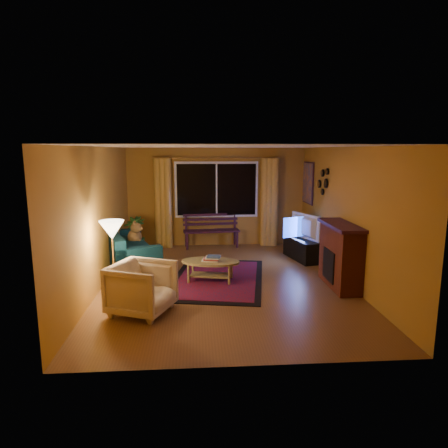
{
  "coord_description": "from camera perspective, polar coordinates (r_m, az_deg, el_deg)",
  "views": [
    {
      "loc": [
        -0.54,
        -7.17,
        2.44
      ],
      "look_at": [
        0.0,
        0.3,
        1.05
      ],
      "focal_mm": 32.0,
      "sensor_mm": 36.0,
      "label": 1
    }
  ],
  "objects": [
    {
      "name": "fireplace",
      "position": [
        7.49,
        16.3,
        -4.53
      ],
      "size": [
        0.4,
        1.2,
        1.1
      ],
      "primitive_type": "cube",
      "color": "maroon",
      "rests_on": "ground"
    },
    {
      "name": "wall_right",
      "position": [
        7.79,
        17.0,
        1.26
      ],
      "size": [
        0.02,
        6.0,
        2.5
      ],
      "primitive_type": "cube",
      "color": "#B57C29",
      "rests_on": "ground"
    },
    {
      "name": "tv_console",
      "position": [
        9.21,
        11.01,
        -3.53
      ],
      "size": [
        0.61,
        1.19,
        0.47
      ],
      "primitive_type": "cube",
      "rotation": [
        0.0,
        0.0,
        0.22
      ],
      "color": "black",
      "rests_on": "ground"
    },
    {
      "name": "wall_left",
      "position": [
        7.47,
        -17.4,
        0.86
      ],
      "size": [
        0.02,
        6.0,
        2.5
      ],
      "primitive_type": "cube",
      "color": "#B57C29",
      "rests_on": "ground"
    },
    {
      "name": "curtain_rod",
      "position": [
        10.09,
        -1.08,
        9.43
      ],
      "size": [
        3.2,
        0.03,
        0.03
      ],
      "primitive_type": "cylinder",
      "rotation": [
        0.0,
        1.57,
        0.0
      ],
      "color": "#BF8C3F",
      "rests_on": "wall_back"
    },
    {
      "name": "coffee_table",
      "position": [
        7.56,
        -1.95,
        -6.72
      ],
      "size": [
        1.29,
        1.29,
        0.4
      ],
      "primitive_type": "cylinder",
      "rotation": [
        0.0,
        0.0,
        -0.2
      ],
      "color": "#94864A",
      "rests_on": "ground"
    },
    {
      "name": "potted_plant",
      "position": [
        9.77,
        -12.64,
        -1.57
      ],
      "size": [
        0.61,
        0.61,
        0.88
      ],
      "primitive_type": "imported",
      "rotation": [
        0.0,
        0.0,
        -0.28
      ],
      "color": "#235B1E",
      "rests_on": "ground"
    },
    {
      "name": "bench",
      "position": [
        10.17,
        -1.8,
        -2.15
      ],
      "size": [
        1.44,
        0.54,
        0.42
      ],
      "primitive_type": "cube",
      "rotation": [
        0.0,
        0.0,
        0.09
      ],
      "color": "#2E1122",
      "rests_on": "ground"
    },
    {
      "name": "floor",
      "position": [
        7.59,
        0.16,
        -8.3
      ],
      "size": [
        4.5,
        6.0,
        0.02
      ],
      "primitive_type": "cube",
      "color": "brown",
      "rests_on": "ground"
    },
    {
      "name": "wall_back",
      "position": [
        10.26,
        -1.09,
        3.85
      ],
      "size": [
        4.5,
        0.02,
        2.5
      ],
      "primitive_type": "cube",
      "color": "#B57C29",
      "rests_on": "ground"
    },
    {
      "name": "mirror_cluster",
      "position": [
        8.93,
        13.9,
        6.1
      ],
      "size": [
        0.06,
        0.6,
        0.56
      ],
      "primitive_type": null,
      "color": "black",
      "rests_on": "wall_right"
    },
    {
      "name": "rug",
      "position": [
        7.74,
        -0.91,
        -7.78
      ],
      "size": [
        2.12,
        2.91,
        0.02
      ],
      "primitive_type": "cube",
      "rotation": [
        0.0,
        0.0,
        -0.17
      ],
      "color": "maroon",
      "rests_on": "ground"
    },
    {
      "name": "window",
      "position": [
        10.18,
        -1.07,
        4.92
      ],
      "size": [
        2.0,
        0.02,
        1.3
      ],
      "primitive_type": "cube",
      "color": "black",
      "rests_on": "wall_back"
    },
    {
      "name": "television",
      "position": [
        9.1,
        11.12,
        -0.37
      ],
      "size": [
        0.49,
        0.95,
        0.56
      ],
      "primitive_type": "imported",
      "rotation": [
        0.0,
        0.0,
        1.96
      ],
      "color": "black",
      "rests_on": "tv_console"
    },
    {
      "name": "floor_lamp",
      "position": [
        6.78,
        -15.52,
        -5.16
      ],
      "size": [
        0.25,
        0.25,
        1.31
      ],
      "primitive_type": "cylinder",
      "rotation": [
        0.0,
        0.0,
        -0.17
      ],
      "color": "#BF8C3F",
      "rests_on": "ground"
    },
    {
      "name": "curtain_right",
      "position": [
        10.31,
        6.48,
        3.09
      ],
      "size": [
        0.36,
        0.36,
        2.24
      ],
      "primitive_type": "cylinder",
      "color": "gold",
      "rests_on": "ground"
    },
    {
      "name": "painting",
      "position": [
        10.04,
        11.9,
        5.77
      ],
      "size": [
        0.04,
        0.76,
        0.96
      ],
      "primitive_type": "cube",
      "color": "orange",
      "rests_on": "wall_right"
    },
    {
      "name": "armchair",
      "position": [
        6.2,
        -11.64,
        -8.62
      ],
      "size": [
        1.04,
        1.07,
        0.86
      ],
      "primitive_type": "imported",
      "rotation": [
        0.0,
        0.0,
        1.17
      ],
      "color": "beige",
      "rests_on": "ground"
    },
    {
      "name": "sofa",
      "position": [
        8.51,
        -13.38,
        -3.55
      ],
      "size": [
        1.52,
        2.22,
        0.83
      ],
      "primitive_type": "cube",
      "rotation": [
        0.0,
        0.0,
        0.35
      ],
      "color": "black",
      "rests_on": "ground"
    },
    {
      "name": "curtain_left",
      "position": [
        10.17,
        -8.68,
        2.93
      ],
      "size": [
        0.36,
        0.36,
        2.24
      ],
      "primitive_type": "cylinder",
      "color": "gold",
      "rests_on": "ground"
    },
    {
      "name": "dog",
      "position": [
        8.9,
        -12.66,
        -1.34
      ],
      "size": [
        0.38,
        0.48,
        0.49
      ],
      "primitive_type": null,
      "rotation": [
        0.0,
        0.0,
        0.12
      ],
      "color": "olive",
      "rests_on": "sofa"
    },
    {
      "name": "ceiling",
      "position": [
        7.19,
        0.18,
        11.08
      ],
      "size": [
        4.5,
        6.0,
        0.02
      ],
      "primitive_type": "cube",
      "color": "white",
      "rests_on": "ground"
    }
  ]
}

